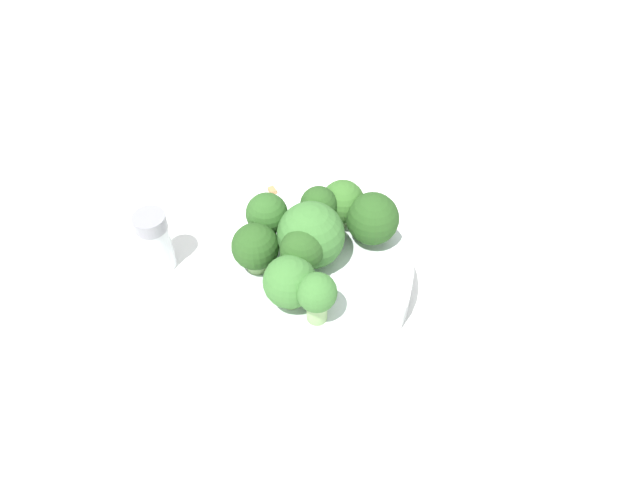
# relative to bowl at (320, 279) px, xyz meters

# --- Properties ---
(ground_plane) EXTENTS (3.00, 3.00, 0.00)m
(ground_plane) POSITION_rel_bowl_xyz_m (0.00, 0.00, -0.02)
(ground_plane) COLOR white
(bowl) EXTENTS (0.17, 0.17, 0.04)m
(bowl) POSITION_rel_bowl_xyz_m (0.00, 0.00, 0.00)
(bowl) COLOR silver
(bowl) RESTS_ON ground_plane
(broccoli_floret_0) EXTENTS (0.04, 0.04, 0.05)m
(broccoli_floret_0) POSITION_rel_bowl_xyz_m (-0.00, 0.05, 0.05)
(broccoli_floret_0) COLOR #84AD66
(broccoli_floret_0) RESTS_ON bowl
(broccoli_floret_1) EXTENTS (0.04, 0.04, 0.05)m
(broccoli_floret_1) POSITION_rel_bowl_xyz_m (0.05, 0.03, 0.05)
(broccoli_floret_1) COLOR #84AD66
(broccoli_floret_1) RESTS_ON bowl
(broccoli_floret_2) EXTENTS (0.06, 0.06, 0.06)m
(broccoli_floret_2) POSITION_rel_bowl_xyz_m (0.01, -0.00, 0.05)
(broccoli_floret_2) COLOR #84AD66
(broccoli_floret_2) RESTS_ON bowl
(broccoli_floret_3) EXTENTS (0.04, 0.04, 0.06)m
(broccoli_floret_3) POSITION_rel_bowl_xyz_m (0.01, 0.02, 0.06)
(broccoli_floret_3) COLOR #8EB770
(broccoli_floret_3) RESTS_ON bowl
(broccoli_floret_4) EXTENTS (0.03, 0.03, 0.05)m
(broccoli_floret_4) POSITION_rel_bowl_xyz_m (0.02, -0.03, 0.05)
(broccoli_floret_4) COLOR #84AD66
(broccoli_floret_4) RESTS_ON bowl
(broccoli_floret_5) EXTENTS (0.03, 0.03, 0.05)m
(broccoli_floret_5) POSITION_rel_bowl_xyz_m (-0.03, 0.05, 0.05)
(broccoli_floret_5) COLOR #8EB770
(broccoli_floret_5) RESTS_ON bowl
(broccoli_floret_6) EXTENTS (0.05, 0.05, 0.05)m
(broccoli_floret_6) POSITION_rel_bowl_xyz_m (-0.03, -0.05, 0.05)
(broccoli_floret_6) COLOR #8EB770
(broccoli_floret_6) RESTS_ON bowl
(broccoli_floret_7) EXTENTS (0.04, 0.04, 0.06)m
(broccoli_floret_7) POSITION_rel_bowl_xyz_m (0.05, -0.00, 0.06)
(broccoli_floret_7) COLOR #7A9E5B
(broccoli_floret_7) RESTS_ON bowl
(broccoli_floret_8) EXTENTS (0.04, 0.04, 0.05)m
(broccoli_floret_8) POSITION_rel_bowl_xyz_m (0.01, -0.05, 0.05)
(broccoli_floret_8) COLOR #84AD66
(broccoli_floret_8) RESTS_ON bowl
(pepper_shaker) EXTENTS (0.03, 0.03, 0.07)m
(pepper_shaker) POSITION_rel_bowl_xyz_m (0.15, 0.04, 0.01)
(pepper_shaker) COLOR silver
(pepper_shaker) RESTS_ON ground_plane
(almond_crumb_0) EXTENTS (0.01, 0.01, 0.01)m
(almond_crumb_0) POSITION_rel_bowl_xyz_m (0.11, -0.10, -0.02)
(almond_crumb_0) COLOR #AD7F4C
(almond_crumb_0) RESTS_ON ground_plane
(almond_crumb_1) EXTENTS (0.01, 0.01, 0.01)m
(almond_crumb_1) POSITION_rel_bowl_xyz_m (-0.02, -0.11, -0.02)
(almond_crumb_1) COLOR tan
(almond_crumb_1) RESTS_ON ground_plane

